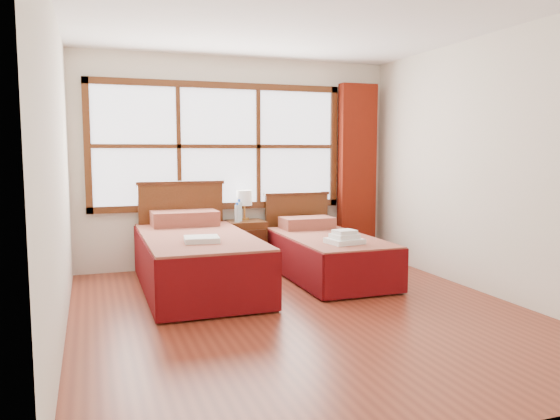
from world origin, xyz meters
name	(u,v)px	position (x,y,z in m)	size (l,w,h in m)	color
floor	(304,313)	(0.00, 0.00, 0.00)	(4.50, 4.50, 0.00)	brown
ceiling	(305,14)	(0.00, 0.00, 2.60)	(4.50, 4.50, 0.00)	white
wall_back	(238,162)	(0.00, 2.25, 1.30)	(4.00, 4.00, 0.00)	silver
wall_left	(58,171)	(-2.00, 0.00, 1.30)	(4.50, 4.50, 0.00)	silver
wall_right	(491,166)	(2.00, 0.00, 1.30)	(4.50, 4.50, 0.00)	silver
window	(219,146)	(-0.25, 2.21, 1.50)	(3.16, 0.06, 1.56)	white
curtain	(357,172)	(1.60, 2.11, 1.17)	(0.50, 0.16, 2.30)	maroon
bed_left	(196,257)	(-0.75, 1.20, 0.33)	(1.11, 2.16, 1.08)	#411E0D
bed_right	(326,253)	(0.75, 1.20, 0.28)	(0.94, 1.96, 0.91)	#411E0D
nightstand	(246,244)	(0.03, 1.99, 0.29)	(0.44, 0.44, 0.59)	#512811
towels_left	(202,239)	(-0.78, 0.68, 0.60)	(0.36, 0.32, 0.05)	white
towels_right	(345,238)	(0.71, 0.64, 0.54)	(0.38, 0.34, 0.14)	white
lamp	(244,199)	(0.04, 2.13, 0.85)	(0.19, 0.19, 0.37)	gold
bottle_near	(237,213)	(-0.11, 1.92, 0.70)	(0.06, 0.06, 0.24)	silver
bottle_far	(239,211)	(-0.06, 1.99, 0.71)	(0.07, 0.07, 0.27)	silver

